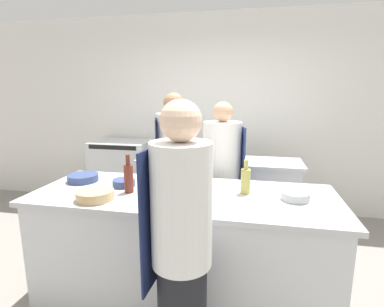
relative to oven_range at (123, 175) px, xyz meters
The scene contains 17 objects.
ground_plane 2.28m from the oven_range, 52.97° to the right, with size 16.00×16.00×0.00m, color gray.
wall_back 1.65m from the oven_range, 15.07° to the left, with size 8.00×0.06×2.80m.
prep_counter 2.22m from the oven_range, 52.97° to the right, with size 2.41×0.91×0.93m.
pass_counter 1.56m from the oven_range, 18.96° to the right, with size 1.93×0.57×0.93m.
oven_range is the anchor object (origin of this frame).
chef_at_prep_near 2.93m from the oven_range, 59.13° to the right, with size 0.36×0.34×1.69m.
chef_at_stove 1.87m from the oven_range, 31.98° to the right, with size 0.44×0.42×1.63m.
chef_at_pass_far 1.51m from the oven_range, 43.94° to the right, with size 0.42×0.41×1.72m.
bottle_olive_oil 2.12m from the oven_range, 63.83° to the right, with size 0.07×0.07×0.31m.
bottle_vinegar 2.53m from the oven_range, 42.73° to the right, with size 0.08×0.08×0.27m.
bottle_wine 1.85m from the oven_range, 51.77° to the right, with size 0.08×0.08×0.18m.
bowl_mixing_large 2.22m from the oven_range, 70.59° to the right, with size 0.28×0.28×0.07m.
bowl_prep_small 1.94m from the oven_range, 64.92° to the right, with size 0.19×0.19×0.06m.
bowl_ceramic_blue 2.85m from the oven_range, 38.77° to the right, with size 0.20×0.20×0.06m.
bowl_wooden_salad 1.75m from the oven_range, 77.06° to the right, with size 0.27×0.27×0.06m.
cup 2.48m from the oven_range, 52.73° to the right, with size 0.09×0.09×0.08m.
cutting_board 2.09m from the oven_range, 52.52° to the right, with size 0.33×0.21×0.01m.
Camera 1 is at (0.52, -2.22, 1.73)m, focal length 28.00 mm.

